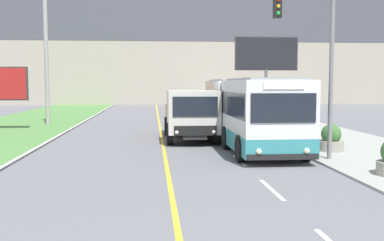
% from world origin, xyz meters
% --- Properties ---
extents(apartment_block_background, '(80.00, 8.04, 24.43)m').
position_xyz_m(apartment_block_background, '(0.00, 60.84, 12.22)').
color(apartment_block_background, '#A89E8E').
rests_on(apartment_block_background, ground_plane).
extents(city_bus, '(2.73, 11.94, 3.09)m').
position_xyz_m(city_bus, '(3.96, 16.74, 1.57)').
color(city_bus, silver).
rests_on(city_bus, ground_plane).
extents(dump_truck, '(2.50, 6.64, 2.55)m').
position_xyz_m(dump_truck, '(1.43, 18.00, 1.29)').
color(dump_truck, black).
rests_on(dump_truck, ground_plane).
extents(utility_pole_far, '(1.80, 0.28, 9.86)m').
position_xyz_m(utility_pole_far, '(-7.58, 27.12, 4.98)').
color(utility_pole_far, '#9E9E99').
rests_on(utility_pole_far, ground_plane).
extents(traffic_light_mast, '(2.28, 0.32, 6.43)m').
position_xyz_m(traffic_light_mast, '(5.47, 12.02, 4.07)').
color(traffic_light_mast, slate).
rests_on(traffic_light_mast, ground_plane).
extents(billboard_large, '(4.88, 0.24, 6.44)m').
position_xyz_m(billboard_large, '(8.25, 30.00, 4.91)').
color(billboard_large, '#59595B').
rests_on(billboard_large, ground_plane).
extents(planter_round_second, '(1.04, 1.04, 1.13)m').
position_xyz_m(planter_round_second, '(6.93, 13.93, 0.57)').
color(planter_round_second, gray).
rests_on(planter_round_second, sidewalk_right).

